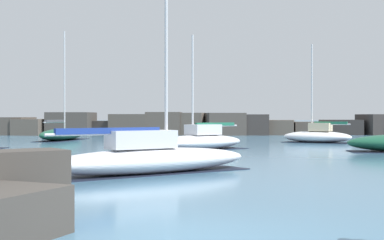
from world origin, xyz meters
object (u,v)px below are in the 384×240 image
(sailboat_moored_0, at_px, (317,136))
(sailboat_moored_2, at_px, (200,141))
(sailboat_moored_4, at_px, (62,134))
(mooring_buoy_orange_near, at_px, (207,141))
(sailboat_moored_7, at_px, (150,157))

(sailboat_moored_0, xyz_separation_m, sailboat_moored_2, (-9.21, -9.02, -0.01))
(sailboat_moored_0, height_order, sailboat_moored_4, sailboat_moored_4)
(sailboat_moored_0, distance_m, mooring_buoy_orange_near, 9.03)
(sailboat_moored_2, height_order, sailboat_moored_7, sailboat_moored_7)
(sailboat_moored_7, bearing_deg, sailboat_moored_4, 110.86)
(sailboat_moored_4, xyz_separation_m, mooring_buoy_orange_near, (12.37, -6.18, -0.28))
(mooring_buoy_orange_near, bearing_deg, sailboat_moored_2, -94.67)
(sailboat_moored_0, distance_m, sailboat_moored_4, 21.37)
(sailboat_moored_7, xyz_separation_m, mooring_buoy_orange_near, (2.28, 20.32, -0.33))
(sailboat_moored_4, bearing_deg, sailboat_moored_2, -47.07)
(sailboat_moored_2, bearing_deg, mooring_buoy_orange_near, 85.33)
(sailboat_moored_7, distance_m, mooring_buoy_orange_near, 20.45)
(sailboat_moored_4, distance_m, mooring_buoy_orange_near, 13.83)
(sailboat_moored_4, relative_size, sailboat_moored_7, 0.87)
(mooring_buoy_orange_near, bearing_deg, sailboat_moored_0, 15.95)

